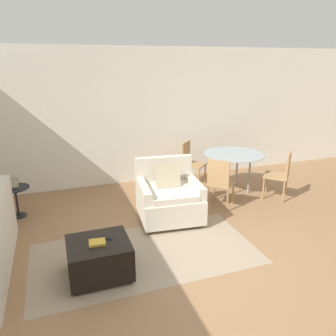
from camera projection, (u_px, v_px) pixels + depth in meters
name	position (u px, v px, depth m)	size (l,w,h in m)	color
ground_plane	(203.00, 270.00, 4.04)	(20.00, 20.00, 0.00)	#936B47
wall_back	(133.00, 117.00, 6.68)	(12.00, 0.06, 2.75)	white
area_rug	(146.00, 253.00, 4.39)	(2.95, 1.51, 0.01)	gray
armchair	(169.00, 197.00, 5.29)	(1.05, 1.04, 0.95)	beige
ottoman	(99.00, 257.00, 3.88)	(0.72, 0.64, 0.44)	black
book_stack	(97.00, 242.00, 3.78)	(0.20, 0.17, 0.03)	gold
tv_remote_primary	(106.00, 238.00, 3.90)	(0.14, 0.14, 0.01)	black
side_table	(16.00, 196.00, 5.34)	(0.45, 0.45, 0.51)	black
picture_frame	(14.00, 183.00, 5.27)	(0.14, 0.06, 0.16)	#8C6647
dining_table	(234.00, 158.00, 6.33)	(1.16, 1.16, 0.76)	#99A8AD
dining_chair_near_left	(220.00, 180.00, 5.60)	(0.59, 0.59, 0.90)	tan
dining_chair_near_right	(282.00, 172.00, 6.01)	(0.59, 0.59, 0.90)	tan
dining_chair_far_left	(190.00, 160.00, 6.75)	(0.59, 0.59, 0.90)	tan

